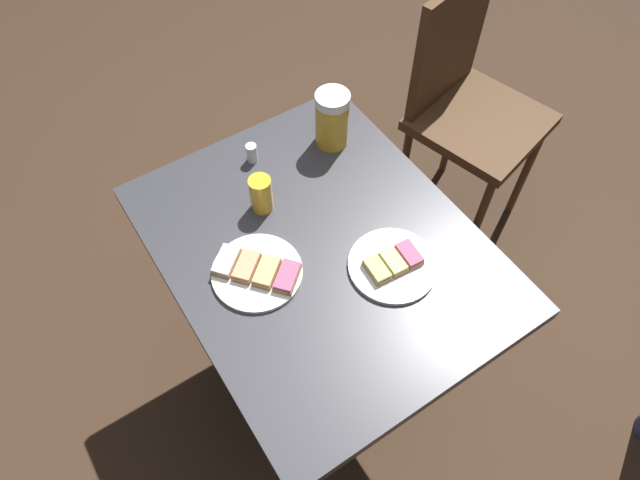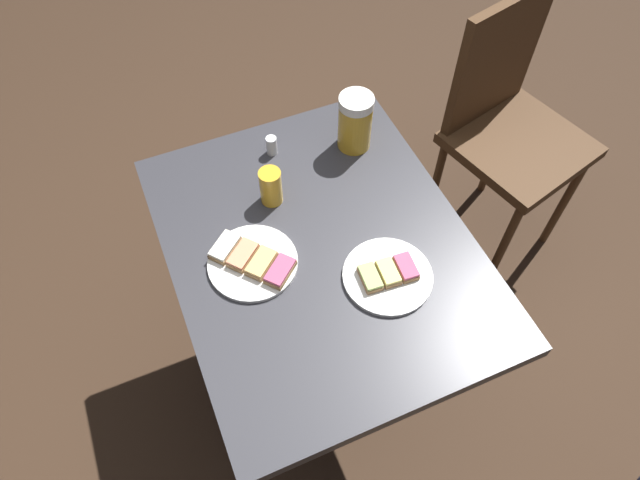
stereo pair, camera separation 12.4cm
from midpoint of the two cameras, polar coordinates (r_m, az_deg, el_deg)
The scene contains 8 objects.
ground_plane at distance 1.92m, azimuth -1.90°, elevation -13.10°, with size 6.00×6.00×0.00m, color #382619.
cafe_table at distance 1.40m, azimuth -2.54°, elevation -4.48°, with size 0.82×0.65×0.74m.
plate_near at distance 1.22m, azimuth 4.47°, elevation -2.69°, with size 0.19×0.19×0.03m.
plate_far at distance 1.22m, azimuth -9.28°, elevation -3.32°, with size 0.20×0.20×0.03m.
beer_mug at distance 1.41m, azimuth -1.34°, elevation 12.05°, with size 0.13×0.10×0.15m.
beer_glass_small at distance 1.30m, azimuth -8.70°, elevation 4.41°, with size 0.05×0.05×0.09m, color gold.
salt_shaker at distance 1.41m, azimuth -9.42°, elevation 8.48°, with size 0.03×0.03×0.05m, color silver.
cafe_chair at distance 1.92m, azimuth 12.77°, elevation 13.37°, with size 0.46×0.46×0.90m.
Camera 1 is at (0.59, -0.39, 1.78)m, focal length 31.76 mm.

